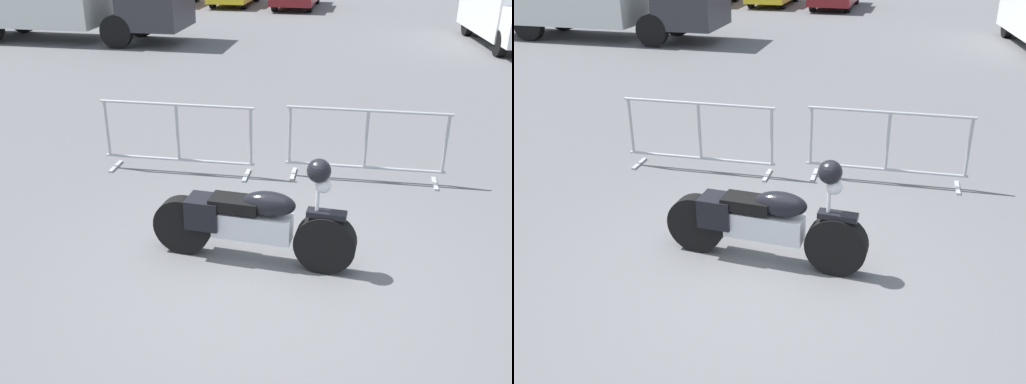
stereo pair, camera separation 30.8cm
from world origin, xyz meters
The scene contains 4 objects.
ground_plane centered at (0.00, 0.00, 0.00)m, with size 120.00×120.00×0.00m, color #5B5B5E.
motorcycle centered at (-0.12, 0.37, 0.49)m, with size 2.27×0.54×1.28m.
crowd_barrier_near centered at (-1.49, 2.72, 0.56)m, with size 2.28×0.58×1.07m.
crowd_barrier_far centered at (1.24, 2.72, 0.56)m, with size 2.28×0.58×1.07m.
Camera 1 is at (0.50, -5.02, 3.42)m, focal length 40.00 mm.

